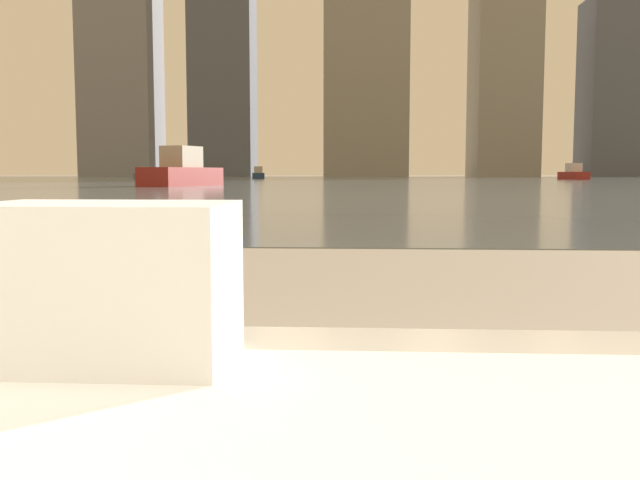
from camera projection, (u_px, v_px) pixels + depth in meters
The scene contains 9 objects.
towel_stack at pixel (107, 282), 0.72m from camera, with size 0.25×0.17×0.16m.
harbor_water at pixel (363, 181), 61.51m from camera, with size 180.00×110.00×0.01m.
harbor_boat_0 at pixel (182, 172), 37.21m from camera, with size 3.47×5.84×2.07m.
harbor_boat_2 at pixel (573, 174), 69.96m from camera, with size 2.04×4.43×1.60m.
harbor_boat_3 at pixel (258, 174), 79.10m from camera, with size 1.86×3.78×1.36m.
harbor_boat_4 at pixel (144, 175), 74.29m from camera, with size 1.32×3.43×1.27m.
skyline_tower_0 at pixel (120, 20), 117.10m from camera, with size 11.84×9.87×51.26m.
skyline_tower_1 at pixel (222, 1), 115.82m from camera, with size 10.19×7.92×56.84m.
skyline_tower_4 at pixel (625, 88), 113.35m from camera, with size 12.87×9.75×27.99m.
Camera 1 is at (0.01, 0.17, 0.74)m, focal length 40.00 mm.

